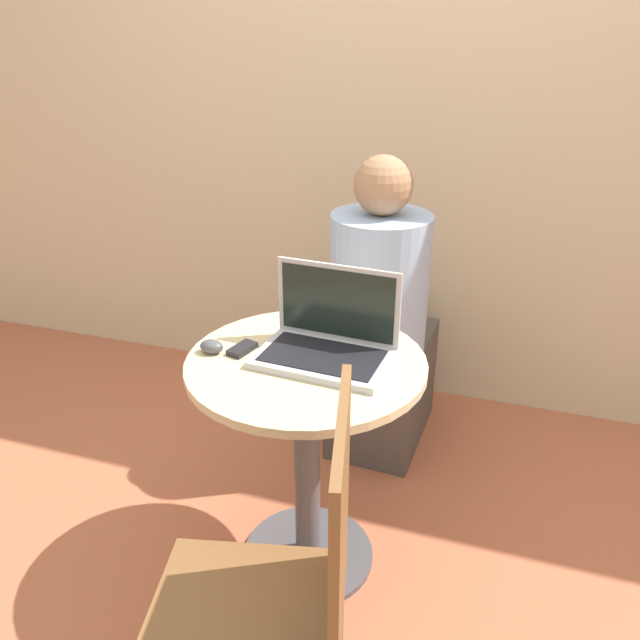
{
  "coord_description": "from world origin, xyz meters",
  "views": [
    {
      "loc": [
        0.49,
        -1.39,
        1.53
      ],
      "look_at": [
        0.02,
        0.05,
        0.81
      ],
      "focal_mm": 35.0,
      "sensor_mm": 36.0,
      "label": 1
    }
  ],
  "objects_px": {
    "laptop": "(328,339)",
    "cell_phone": "(242,349)",
    "chair_empty": "(280,609)",
    "person_seated": "(381,336)"
  },
  "relations": [
    {
      "from": "cell_phone",
      "to": "chair_empty",
      "type": "relative_size",
      "value": 0.1
    },
    {
      "from": "chair_empty",
      "to": "cell_phone",
      "type": "bearing_deg",
      "value": 119.79
    },
    {
      "from": "laptop",
      "to": "cell_phone",
      "type": "relative_size",
      "value": 3.87
    },
    {
      "from": "cell_phone",
      "to": "laptop",
      "type": "bearing_deg",
      "value": 11.43
    },
    {
      "from": "person_seated",
      "to": "cell_phone",
      "type": "bearing_deg",
      "value": -110.59
    },
    {
      "from": "person_seated",
      "to": "chair_empty",
      "type": "bearing_deg",
      "value": -86.47
    },
    {
      "from": "laptop",
      "to": "chair_empty",
      "type": "bearing_deg",
      "value": -81.34
    },
    {
      "from": "laptop",
      "to": "chair_empty",
      "type": "xyz_separation_m",
      "value": [
        0.09,
        -0.62,
        -0.29
      ]
    },
    {
      "from": "chair_empty",
      "to": "person_seated",
      "type": "bearing_deg",
      "value": 93.53
    },
    {
      "from": "laptop",
      "to": "cell_phone",
      "type": "height_order",
      "value": "laptop"
    }
  ]
}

